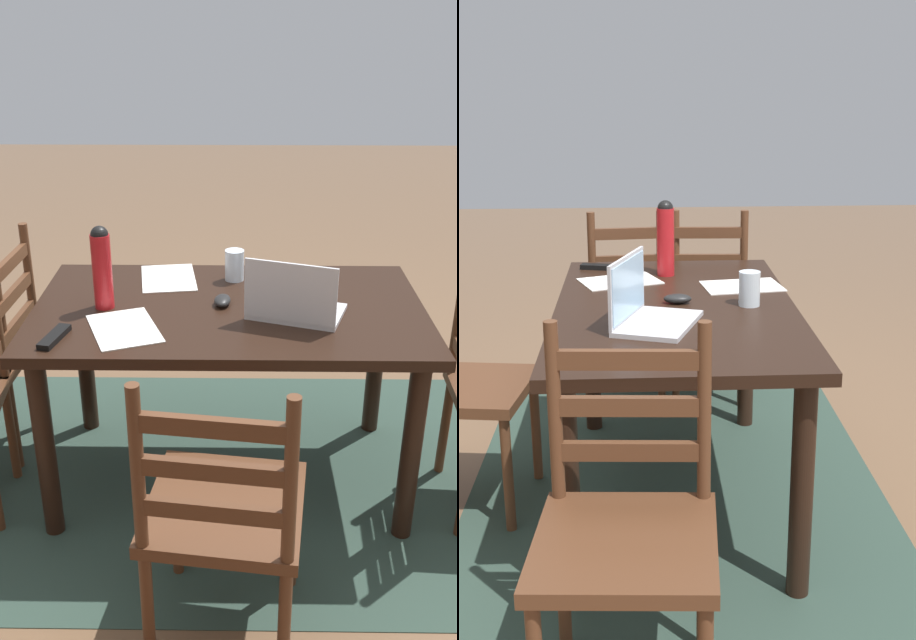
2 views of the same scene
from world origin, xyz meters
The scene contains 11 objects.
ground_plane centered at (0.00, 0.00, 0.00)m, with size 14.00×14.00×0.00m, color brown.
area_rug centered at (0.00, 0.00, 0.00)m, with size 2.22×1.57×0.01m, color #2D4238.
dining_table centered at (0.00, 0.00, 0.65)m, with size 1.42×0.85×0.75m.
chair_far_head centered at (0.01, 0.79, 0.46)m, with size 0.49×0.49×0.95m.
laptop centered at (-0.23, 0.11, 0.81)m, with size 0.37×0.31×0.23m.
water_bottle centered at (0.45, 0.02, 0.91)m, with size 0.07×0.07×0.31m.
drinking_glass centered at (-0.02, -0.26, 0.81)m, with size 0.08×0.08×0.12m, color silver.
computer_mouse centered at (0.02, -0.01, 0.77)m, with size 0.06×0.10×0.03m, color black.
tv_remote centered at (0.57, 0.29, 0.76)m, with size 0.04×0.17×0.02m, color black.
paper_stack_left centered at (0.35, 0.20, 0.75)m, with size 0.21×0.30×0.00m, color white.
paper_stack_right centered at (0.25, -0.27, 0.75)m, with size 0.21×0.30×0.00m, color white.
Camera 1 is at (-0.03, 2.35, 1.78)m, focal length 39.58 mm.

